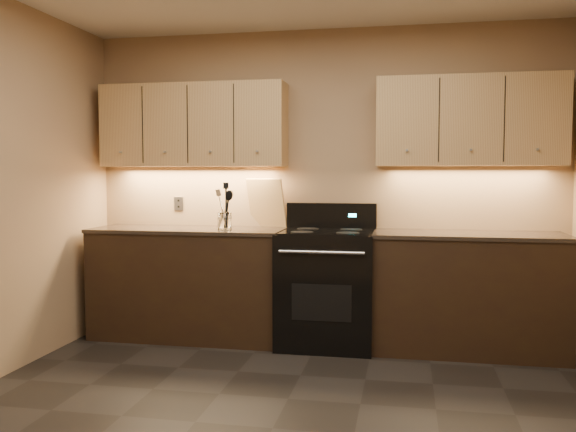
% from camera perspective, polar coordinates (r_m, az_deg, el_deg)
% --- Properties ---
extents(floor, '(4.00, 4.00, 0.00)m').
position_cam_1_polar(floor, '(3.52, -1.44, -19.24)').
color(floor, black).
rests_on(floor, ground).
extents(wall_back, '(4.00, 0.04, 2.60)m').
position_cam_1_polar(wall_back, '(5.21, 3.29, 3.01)').
color(wall_back, tan).
rests_on(wall_back, ground).
extents(counter_left, '(1.62, 0.62, 0.93)m').
position_cam_1_polar(counter_left, '(5.26, -9.22, -6.16)').
color(counter_left, black).
rests_on(counter_left, ground).
extents(counter_right, '(1.46, 0.62, 0.93)m').
position_cam_1_polar(counter_right, '(4.97, 16.48, -6.88)').
color(counter_right, black).
rests_on(counter_right, ground).
extents(stove, '(0.76, 0.68, 1.14)m').
position_cam_1_polar(stove, '(4.96, 3.67, -6.58)').
color(stove, black).
rests_on(stove, ground).
extents(upper_cab_left, '(1.60, 0.30, 0.70)m').
position_cam_1_polar(upper_cab_left, '(5.34, -8.82, 8.36)').
color(upper_cab_left, tan).
rests_on(upper_cab_left, wall_back).
extents(upper_cab_right, '(1.44, 0.30, 0.70)m').
position_cam_1_polar(upper_cab_right, '(5.05, 16.62, 8.50)').
color(upper_cab_right, tan).
rests_on(upper_cab_right, wall_back).
extents(outlet_plate, '(0.08, 0.01, 0.12)m').
position_cam_1_polar(outlet_plate, '(5.53, -10.19, 1.14)').
color(outlet_plate, '#B2B5BA').
rests_on(outlet_plate, wall_back).
extents(utensil_crock, '(0.12, 0.12, 0.14)m').
position_cam_1_polar(utensil_crock, '(5.03, -5.94, -0.52)').
color(utensil_crock, white).
rests_on(utensil_crock, counter_left).
extents(cutting_board, '(0.36, 0.21, 0.42)m').
position_cam_1_polar(cutting_board, '(5.24, -2.03, 1.23)').
color(cutting_board, tan).
rests_on(cutting_board, counter_left).
extents(wooden_spoon, '(0.14, 0.15, 0.33)m').
position_cam_1_polar(wooden_spoon, '(5.02, -6.41, 0.75)').
color(wooden_spoon, tan).
rests_on(wooden_spoon, utensil_crock).
extents(black_spoon, '(0.13, 0.13, 0.32)m').
position_cam_1_polar(black_spoon, '(5.05, -5.96, 0.70)').
color(black_spoon, black).
rests_on(black_spoon, utensil_crock).
extents(black_turner, '(0.12, 0.16, 0.39)m').
position_cam_1_polar(black_turner, '(5.00, -5.80, 1.10)').
color(black_turner, black).
rests_on(black_turner, utensil_crock).
extents(steel_spatula, '(0.17, 0.13, 0.35)m').
position_cam_1_polar(steel_spatula, '(5.02, -5.81, 0.80)').
color(steel_spatula, silver).
rests_on(steel_spatula, utensil_crock).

